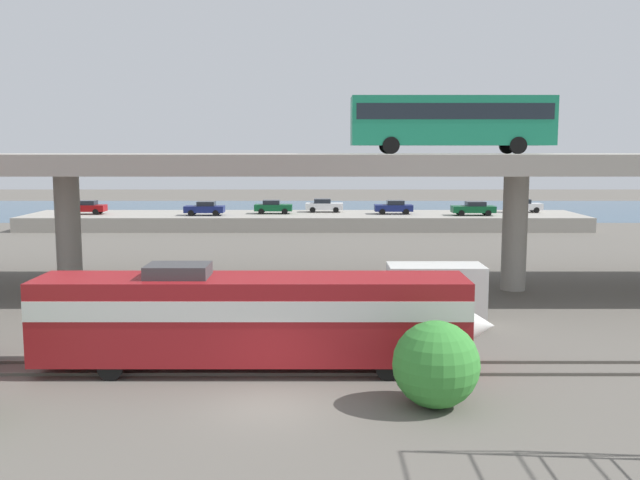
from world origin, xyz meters
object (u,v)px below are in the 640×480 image
at_px(transit_bus_on_overpass, 452,119).
at_px(service_truck_west, 417,293).
at_px(parked_car_4, 273,207).
at_px(parked_car_6, 86,207).
at_px(parked_car_5, 205,208).
at_px(parked_car_1, 473,208).
at_px(parked_car_0, 394,207).
at_px(train_locomotive, 273,315).
at_px(parked_car_2, 324,205).
at_px(parked_car_3, 523,206).

xyz_separation_m(transit_bus_on_overpass, service_truck_west, (-3.18, -9.32, -8.73)).
distance_m(parked_car_4, parked_car_6, 20.44).
xyz_separation_m(service_truck_west, parked_car_5, (-17.07, 42.28, 0.66)).
bearing_deg(parked_car_6, parked_car_1, 178.08).
bearing_deg(service_truck_west, parked_car_0, -94.40).
height_order(transit_bus_on_overpass, parked_car_5, transit_bus_on_overpass).
relative_size(transit_bus_on_overpass, service_truck_west, 1.76).
xyz_separation_m(train_locomotive, service_truck_west, (6.52, 6.84, -0.55)).
bearing_deg(parked_car_5, parked_car_6, -6.00).
xyz_separation_m(transit_bus_on_overpass, parked_car_2, (-7.46, 37.03, -8.07)).
xyz_separation_m(parked_car_4, parked_car_5, (-7.19, -2.06, 0.00)).
bearing_deg(parked_car_0, parked_car_1, 168.88).
bearing_deg(parked_car_3, parked_car_4, -176.66).
xyz_separation_m(transit_bus_on_overpass, parked_car_4, (-13.07, 35.03, -8.07)).
distance_m(parked_car_2, parked_car_6, 26.17).
height_order(parked_car_2, parked_car_5, same).
distance_m(transit_bus_on_overpass, service_truck_west, 13.15).
relative_size(parked_car_2, parked_car_6, 0.96).
distance_m(service_truck_west, parked_car_6, 53.17).
distance_m(train_locomotive, parked_car_6, 55.83).
distance_m(train_locomotive, parked_car_5, 50.24).
bearing_deg(train_locomotive, parked_car_1, 69.56).
distance_m(train_locomotive, parked_car_0, 51.71).
height_order(service_truck_west, parked_car_4, service_truck_west).
relative_size(transit_bus_on_overpass, parked_car_5, 2.84).
bearing_deg(train_locomotive, parked_car_3, 65.01).
distance_m(transit_bus_on_overpass, parked_car_2, 38.62).
bearing_deg(parked_car_6, train_locomotive, 115.22).
bearing_deg(parked_car_2, parked_car_6, -174.15).
bearing_deg(parked_car_4, parked_car_3, 3.34).
relative_size(service_truck_west, parked_car_3, 1.66).
bearing_deg(parked_car_6, service_truck_west, 124.77).
height_order(train_locomotive, parked_car_5, train_locomotive).
bearing_deg(parked_car_6, parked_car_5, 174.00).
relative_size(train_locomotive, parked_car_0, 4.28).
height_order(transit_bus_on_overpass, parked_car_2, transit_bus_on_overpass).
bearing_deg(parked_car_3, parked_car_1, -149.55).
relative_size(transit_bus_on_overpass, parked_car_4, 2.91).
relative_size(parked_car_0, parked_car_2, 0.99).
xyz_separation_m(service_truck_west, parked_car_0, (3.38, 43.91, 0.66)).
xyz_separation_m(service_truck_west, parked_car_6, (-30.32, 43.68, 0.66)).
distance_m(service_truck_west, parked_car_2, 46.55).
bearing_deg(parked_car_2, service_truck_west, -84.72).
xyz_separation_m(train_locomotive, parked_car_5, (-10.55, 49.12, 0.11)).
xyz_separation_m(train_locomotive, parked_car_0, (9.90, 50.75, 0.11)).
height_order(service_truck_west, parked_car_6, service_truck_west).
distance_m(service_truck_west, parked_car_3, 49.41).
distance_m(service_truck_west, parked_car_4, 45.44).
bearing_deg(parked_car_2, parked_car_1, -14.25).
bearing_deg(transit_bus_on_overpass, parked_car_3, 67.87).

